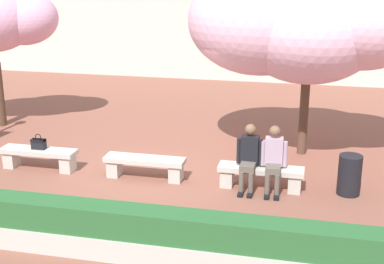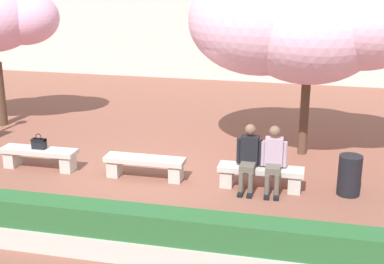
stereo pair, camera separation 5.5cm
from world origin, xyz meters
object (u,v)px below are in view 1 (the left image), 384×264
Objects in this scene: trash_bin at (350,175)px; stone_bench_center at (261,174)px; stone_bench_west_end at (39,156)px; person_seated_left at (249,155)px; handbag at (39,143)px; stone_bench_near_west at (145,165)px; person_seated_right at (274,157)px; cherry_tree_main at (304,24)px.

stone_bench_center is at bearing -176.26° from trash_bin.
stone_bench_center is (4.73, 0.00, 0.00)m from stone_bench_west_end.
trash_bin is at bearing 4.88° from person_seated_left.
handbag is at bearing -179.10° from trash_bin.
person_seated_right is at bearing -1.18° from stone_bench_near_west.
stone_bench_near_west is 2.37m from stone_bench_center.
handbag is (-4.95, 0.06, -0.12)m from person_seated_right.
stone_bench_near_west is at bearing 180.00° from stone_bench_center.
cherry_tree_main reaches higher than person_seated_right.
stone_bench_center is 0.47m from person_seated_right.
person_seated_left is 3.30m from cherry_tree_main.
person_seated_right is 1.65× the size of trash_bin.
cherry_tree_main reaches higher than person_seated_left.
cherry_tree_main is (0.84, 2.24, 2.27)m from person_seated_left.
stone_bench_near_west is at bearing -143.64° from cherry_tree_main.
handbag is (0.02, 0.01, 0.28)m from stone_bench_west_end.
trash_bin is (4.03, 0.11, 0.09)m from stone_bench_near_west.
person_seated_right is 4.95m from handbag.
cherry_tree_main is at bearing 117.13° from trash_bin.
trash_bin is (1.67, 0.11, 0.09)m from stone_bench_center.
trash_bin is (6.40, 0.11, 0.09)m from stone_bench_west_end.
stone_bench_near_west is at bearing 178.82° from person_seated_right.
stone_bench_west_end is at bearing -150.41° from handbag.
person_seated_right is 0.25× the size of cherry_tree_main.
handbag is (-2.35, 0.01, 0.28)m from stone_bench_near_west.
handbag is 0.43× the size of trash_bin.
stone_bench_center is at bearing 12.88° from person_seated_left.
stone_bench_west_end is 2.37m from stone_bench_near_west.
cherry_tree_main is (2.97, 2.19, 2.67)m from stone_bench_near_west.
stone_bench_west_end is at bearing 180.00° from stone_bench_center.
stone_bench_west_end is at bearing -179.03° from trash_bin.
person_seated_right is at bearing -99.31° from cherry_tree_main.
person_seated_right is (2.60, -0.05, 0.40)m from stone_bench_near_west.
handbag is at bearing 179.21° from person_seated_left.
cherry_tree_main reaches higher than stone_bench_west_end.
trash_bin is (6.38, 0.10, -0.19)m from handbag.
handbag is 0.07× the size of cherry_tree_main.
stone_bench_center is 1.29× the size of person_seated_left.
person_seated_right is at bearing -0.62° from stone_bench_west_end.
person_seated_left is 4.48m from handbag.
cherry_tree_main is 3.48m from trash_bin.
person_seated_left and person_seated_right have the same top height.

